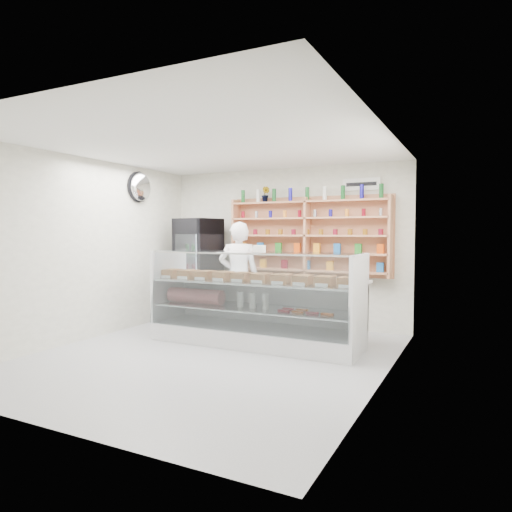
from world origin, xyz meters
The scene contains 8 objects.
room centered at (0.00, 0.00, 1.40)m, with size 5.00×5.00×5.00m.
display_counter centered at (0.22, 0.89, 0.37)m, with size 3.16×0.94×1.37m.
shop_worker centered at (-0.43, 1.58, 0.92)m, with size 0.67×0.44×1.83m, color white.
drinks_cooler centered at (-1.46, 1.92, 0.96)m, with size 0.78×0.76×1.91m.
wall_shelving centered at (0.50, 2.34, 1.59)m, with size 2.84×0.28×1.33m.
potted_plant centered at (-0.29, 2.34, 2.33)m, with size 0.15×0.12×0.28m, color #1E6626.
security_mirror centered at (-2.17, 1.20, 2.45)m, with size 0.15×0.50×0.50m, color silver.
wall_sign centered at (1.40, 2.47, 2.45)m, with size 0.62×0.03×0.20m, color white.
Camera 1 is at (3.22, -5.09, 1.66)m, focal length 32.00 mm.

